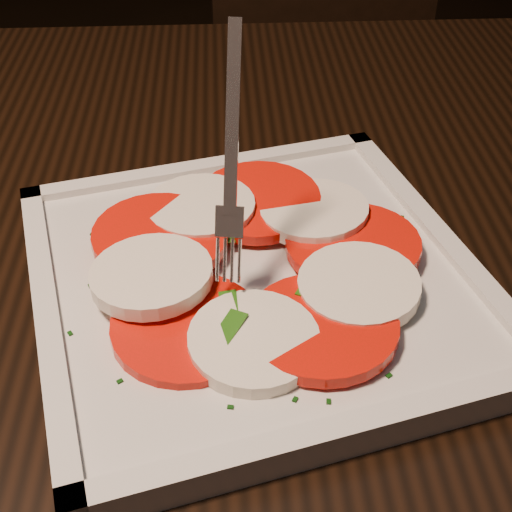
% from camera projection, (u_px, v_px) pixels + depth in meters
% --- Properties ---
extents(table, '(1.26, 0.90, 0.75)m').
position_uv_depth(table, '(258.00, 308.00, 0.62)').
color(table, black).
rests_on(table, ground).
extents(chair, '(0.48, 0.48, 0.93)m').
position_uv_depth(chair, '(334.00, 65.00, 1.29)').
color(chair, black).
rests_on(chair, ground).
extents(plate, '(0.37, 0.37, 0.01)m').
position_uv_depth(plate, '(256.00, 282.00, 0.48)').
color(plate, silver).
rests_on(plate, table).
extents(caprese_salad, '(0.23, 0.23, 0.03)m').
position_uv_depth(caprese_salad, '(256.00, 262.00, 0.47)').
color(caprese_salad, red).
rests_on(caprese_salad, plate).
extents(fork, '(0.03, 0.06, 0.14)m').
position_uv_depth(fork, '(233.00, 149.00, 0.42)').
color(fork, white).
rests_on(fork, caprese_salad).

